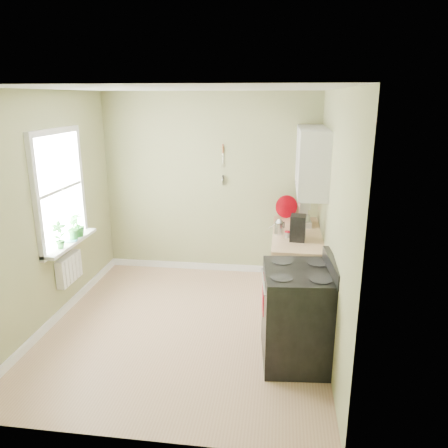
# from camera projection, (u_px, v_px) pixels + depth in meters

# --- Properties ---
(floor) EXTENTS (3.20, 3.60, 0.02)m
(floor) POSITION_uv_depth(u_px,v_px,m) (186.00, 327.00, 5.18)
(floor) COLOR tan
(floor) RESTS_ON ground
(ceiling) EXTENTS (3.20, 3.60, 0.02)m
(ceiling) POSITION_uv_depth(u_px,v_px,m) (180.00, 87.00, 4.42)
(ceiling) COLOR white
(ceiling) RESTS_ON wall_back
(wall_back) EXTENTS (3.20, 0.02, 2.70)m
(wall_back) POSITION_uv_depth(u_px,v_px,m) (210.00, 185.00, 6.52)
(wall_back) COLOR tan
(wall_back) RESTS_ON floor
(wall_left) EXTENTS (0.02, 3.60, 2.70)m
(wall_left) POSITION_uv_depth(u_px,v_px,m) (46.00, 212.00, 5.01)
(wall_left) COLOR tan
(wall_left) RESTS_ON floor
(wall_right) EXTENTS (0.02, 3.60, 2.70)m
(wall_right) POSITION_uv_depth(u_px,v_px,m) (333.00, 222.00, 4.60)
(wall_right) COLOR tan
(wall_right) RESTS_ON floor
(base_cabinets) EXTENTS (0.60, 1.60, 0.87)m
(base_cabinets) POSITION_uv_depth(u_px,v_px,m) (296.00, 266.00, 5.84)
(base_cabinets) COLOR silver
(base_cabinets) RESTS_ON floor
(countertop) EXTENTS (0.64, 1.60, 0.04)m
(countertop) POSITION_uv_depth(u_px,v_px,m) (297.00, 234.00, 5.72)
(countertop) COLOR tan
(countertop) RESTS_ON base_cabinets
(upper_cabinets) EXTENTS (0.35, 1.40, 0.80)m
(upper_cabinets) POSITION_uv_depth(u_px,v_px,m) (311.00, 160.00, 5.53)
(upper_cabinets) COLOR silver
(upper_cabinets) RESTS_ON wall_right
(window) EXTENTS (0.06, 1.14, 1.44)m
(window) POSITION_uv_depth(u_px,v_px,m) (59.00, 190.00, 5.23)
(window) COLOR white
(window) RESTS_ON wall_left
(window_sill) EXTENTS (0.18, 1.14, 0.04)m
(window_sill) POSITION_uv_depth(u_px,v_px,m) (70.00, 243.00, 5.41)
(window_sill) COLOR white
(window_sill) RESTS_ON wall_left
(radiator) EXTENTS (0.12, 0.50, 0.35)m
(radiator) POSITION_uv_depth(u_px,v_px,m) (69.00, 269.00, 5.46)
(radiator) COLOR white
(radiator) RESTS_ON wall_left
(wall_utensils) EXTENTS (0.02, 0.14, 0.58)m
(wall_utensils) POSITION_uv_depth(u_px,v_px,m) (223.00, 171.00, 6.41)
(wall_utensils) COLOR tan
(wall_utensils) RESTS_ON wall_back
(stove) EXTENTS (0.78, 0.86, 1.11)m
(stove) POSITION_uv_depth(u_px,v_px,m) (298.00, 315.00, 4.41)
(stove) COLOR black
(stove) RESTS_ON floor
(stand_mixer) EXTENTS (0.22, 0.34, 0.39)m
(stand_mixer) POSITION_uv_depth(u_px,v_px,m) (304.00, 214.00, 5.99)
(stand_mixer) COLOR #B2B2B7
(stand_mixer) RESTS_ON countertop
(kettle) EXTENTS (0.20, 0.12, 0.20)m
(kettle) POSITION_uv_depth(u_px,v_px,m) (279.00, 227.00, 5.62)
(kettle) COLOR silver
(kettle) RESTS_ON countertop
(coffee_maker) EXTENTS (0.20, 0.22, 0.32)m
(coffee_maker) POSITION_uv_depth(u_px,v_px,m) (298.00, 229.00, 5.36)
(coffee_maker) COLOR black
(coffee_maker) RESTS_ON countertop
(red_tray) EXTENTS (0.33, 0.18, 0.33)m
(red_tray) POSITION_uv_depth(u_px,v_px,m) (286.00, 207.00, 6.37)
(red_tray) COLOR #A8020F
(red_tray) RESTS_ON countertop
(jar) EXTENTS (0.07, 0.07, 0.08)m
(jar) POSITION_uv_depth(u_px,v_px,m) (288.00, 234.00, 5.50)
(jar) COLOR #AA9C8C
(jar) RESTS_ON countertop
(plant_a) EXTENTS (0.21, 0.18, 0.33)m
(plant_a) POSITION_uv_depth(u_px,v_px,m) (59.00, 235.00, 5.10)
(plant_a) COLOR #2E8131
(plant_a) RESTS_ON window_sill
(plant_b) EXTENTS (0.21, 0.22, 0.31)m
(plant_b) POSITION_uv_depth(u_px,v_px,m) (73.00, 227.00, 5.43)
(plant_b) COLOR #2E8131
(plant_b) RESTS_ON window_sill
(plant_c) EXTENTS (0.25, 0.25, 0.31)m
(plant_c) POSITION_uv_depth(u_px,v_px,m) (77.00, 225.00, 5.55)
(plant_c) COLOR #2E8131
(plant_c) RESTS_ON window_sill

